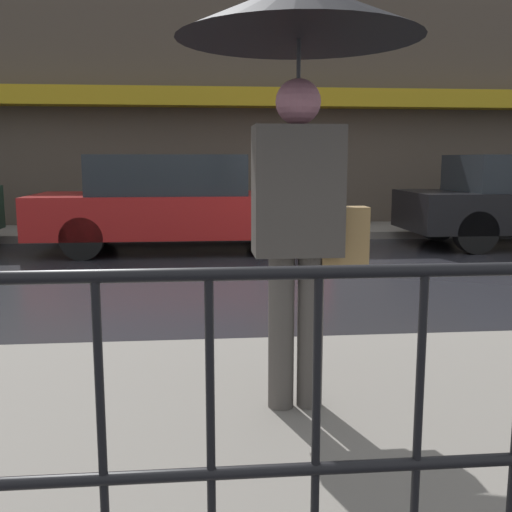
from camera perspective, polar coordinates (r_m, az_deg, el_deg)
The scene contains 6 objects.
ground_plane at distance 7.67m, azimuth 8.88°, elevation -1.59°, with size 80.00×80.00×0.00m, color black.
sidewalk_far at distance 11.51m, azimuth 4.03°, elevation 2.43°, with size 28.00×1.76×0.13m.
lane_marking at distance 7.67m, azimuth 8.88°, elevation -1.56°, with size 25.20×0.12×0.01m.
building_storefront at distance 12.46m, azimuth 3.39°, elevation 13.89°, with size 28.00×0.85×4.86m.
pedestrian at distance 3.04m, azimuth 4.16°, elevation 17.80°, with size 1.19×1.19×2.12m.
car_red at distance 9.42m, azimuth -7.46°, elevation 5.03°, with size 4.48×1.74×1.49m.
Camera 1 is at (-1.88, -7.30, 1.42)m, focal length 42.00 mm.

